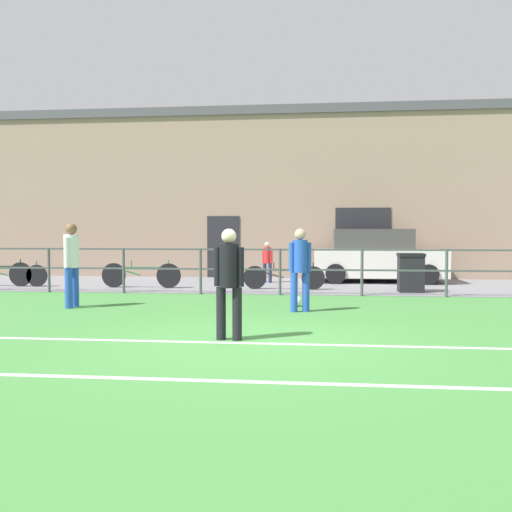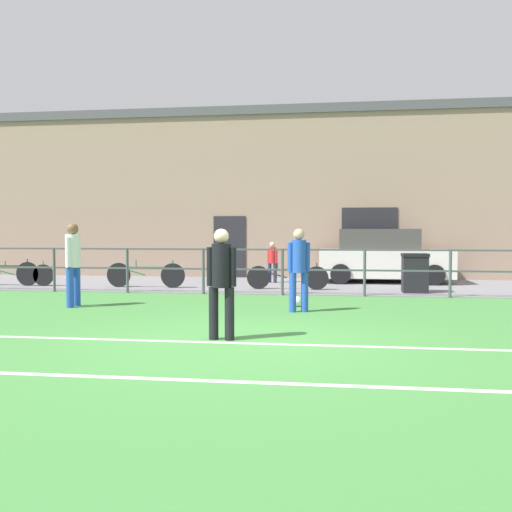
# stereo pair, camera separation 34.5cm
# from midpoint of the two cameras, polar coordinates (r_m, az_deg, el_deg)

# --- Properties ---
(ground) EXTENTS (60.00, 44.00, 0.04)m
(ground) POSITION_cam_midpoint_polar(r_m,az_deg,el_deg) (8.06, -0.03, -8.88)
(ground) COLOR #42843D
(field_line_touchline) EXTENTS (36.00, 0.11, 0.00)m
(field_line_touchline) POSITION_cam_midpoint_polar(r_m,az_deg,el_deg) (7.98, -0.10, -8.83)
(field_line_touchline) COLOR white
(field_line_touchline) RESTS_ON ground
(field_line_hash) EXTENTS (36.00, 0.11, 0.00)m
(field_line_hash) POSITION_cam_midpoint_polar(r_m,az_deg,el_deg) (6.04, -2.84, -12.53)
(field_line_hash) COLOR white
(field_line_hash) RESTS_ON ground
(pavement_strip) EXTENTS (48.00, 5.00, 0.02)m
(pavement_strip) POSITION_cam_midpoint_polar(r_m,az_deg,el_deg) (16.44, 4.09, -2.97)
(pavement_strip) COLOR slate
(pavement_strip) RESTS_ON ground
(perimeter_fence) EXTENTS (36.07, 0.07, 1.15)m
(perimeter_fence) POSITION_cam_midpoint_polar(r_m,az_deg,el_deg) (13.89, 3.40, -0.92)
(perimeter_fence) COLOR #474C51
(perimeter_fence) RESTS_ON ground
(clubhouse_facade) EXTENTS (28.00, 2.56, 5.80)m
(clubhouse_facade) POSITION_cam_midpoint_polar(r_m,az_deg,el_deg) (20.10, 4.82, 6.28)
(clubhouse_facade) COLOR gray
(clubhouse_facade) RESTS_ON ground
(player_goalkeeper) EXTENTS (0.44, 0.28, 1.61)m
(player_goalkeeper) POSITION_cam_midpoint_polar(r_m,az_deg,el_deg) (8.12, -2.31, -2.13)
(player_goalkeeper) COLOR black
(player_goalkeeper) RESTS_ON ground
(player_striker) EXTENTS (0.43, 0.29, 1.63)m
(player_striker) POSITION_cam_midpoint_polar(r_m,az_deg,el_deg) (10.99, 5.26, -0.89)
(player_striker) COLOR blue
(player_striker) RESTS_ON ground
(player_winger) EXTENTS (0.31, 0.48, 1.75)m
(player_winger) POSITION_cam_midpoint_polar(r_m,az_deg,el_deg) (12.25, -17.30, -0.34)
(player_winger) COLOR blue
(player_winger) RESTS_ON ground
(soccer_ball_spare) EXTENTS (0.22, 0.22, 0.22)m
(soccer_ball_spare) POSITION_cam_midpoint_polar(r_m,az_deg,el_deg) (11.84, 5.01, -4.62)
(soccer_ball_spare) COLOR white
(soccer_ball_spare) RESTS_ON ground
(spectator_child) EXTENTS (0.33, 0.22, 1.24)m
(spectator_child) POSITION_cam_midpoint_polar(r_m,az_deg,el_deg) (17.11, 2.25, -0.36)
(spectator_child) COLOR #232D4C
(spectator_child) RESTS_ON pavement_strip
(parked_car_red) EXTENTS (3.96, 1.85, 1.63)m
(parked_car_red) POSITION_cam_midpoint_polar(r_m,az_deg,el_deg) (17.72, 13.28, -0.11)
(parked_car_red) COLOR silver
(parked_car_red) RESTS_ON pavement_strip
(bicycle_parked_1) EXTENTS (2.34, 0.04, 0.72)m
(bicycle_parked_1) POSITION_cam_midpoint_polar(r_m,az_deg,el_deg) (17.52, -22.74, -1.72)
(bicycle_parked_1) COLOR black
(bicycle_parked_1) RESTS_ON pavement_strip
(bicycle_parked_2) EXTENTS (2.34, 0.04, 0.77)m
(bicycle_parked_2) POSITION_cam_midpoint_polar(r_m,az_deg,el_deg) (17.75, -23.98, -1.59)
(bicycle_parked_2) COLOR black
(bicycle_parked_2) RESTS_ON pavement_strip
(bicycle_parked_3) EXTENTS (2.20, 0.04, 0.73)m
(bicycle_parked_3) POSITION_cam_midpoint_polar(r_m,az_deg,el_deg) (15.11, 3.83, -2.16)
(bicycle_parked_3) COLOR black
(bicycle_parked_3) RESTS_ON pavement_strip
(bicycle_parked_4) EXTENTS (2.24, 0.04, 0.77)m
(bicycle_parked_4) POSITION_cam_midpoint_polar(r_m,az_deg,el_deg) (15.89, -10.54, -1.88)
(bicycle_parked_4) COLOR black
(bicycle_parked_4) RESTS_ON pavement_strip
(trash_bin_0) EXTENTS (0.66, 0.56, 1.00)m
(trash_bin_0) POSITION_cam_midpoint_polar(r_m,az_deg,el_deg) (14.94, 16.45, -1.64)
(trash_bin_0) COLOR black
(trash_bin_0) RESTS_ON pavement_strip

